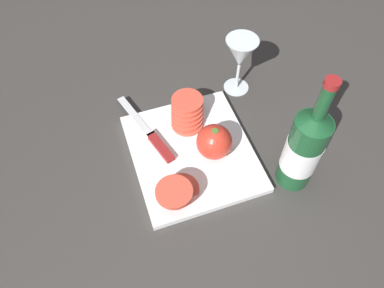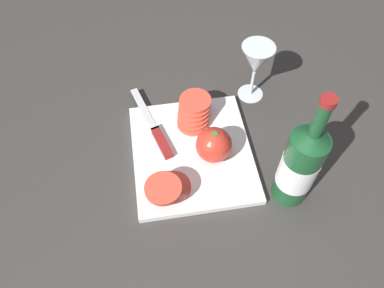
{
  "view_description": "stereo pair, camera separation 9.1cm",
  "coord_description": "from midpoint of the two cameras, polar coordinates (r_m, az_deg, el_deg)",
  "views": [
    {
      "loc": [
        0.51,
        -0.17,
        0.79
      ],
      "look_at": [
        0.02,
        0.01,
        0.05
      ],
      "focal_mm": 35.0,
      "sensor_mm": 36.0,
      "label": 1
    },
    {
      "loc": [
        0.54,
        -0.08,
        0.79
      ],
      "look_at": [
        0.02,
        0.01,
        0.05
      ],
      "focal_mm": 35.0,
      "sensor_mm": 36.0,
      "label": 2
    }
  ],
  "objects": [
    {
      "name": "whole_tomato",
      "position": [
        0.9,
        0.51,
        0.14
      ],
      "size": [
        0.09,
        0.09,
        0.09
      ],
      "color": "red",
      "rests_on": "cutting_board"
    },
    {
      "name": "tomato_slice_stack_near",
      "position": [
        0.85,
        -5.26,
        -7.31
      ],
      "size": [
        0.11,
        0.11,
        0.06
      ],
      "color": "#DB4C38",
      "rests_on": "cutting_board"
    },
    {
      "name": "wine_glass",
      "position": [
        1.01,
        4.81,
        13.19
      ],
      "size": [
        0.09,
        0.09,
        0.17
      ],
      "color": "silver",
      "rests_on": "ground_plane"
    },
    {
      "name": "tomato_slice_stack_far",
      "position": [
        0.97,
        -3.42,
        4.69
      ],
      "size": [
        0.12,
        0.09,
        0.06
      ],
      "color": "#DB4C38",
      "rests_on": "cutting_board"
    },
    {
      "name": "knife",
      "position": [
        0.96,
        -8.33,
        0.31
      ],
      "size": [
        0.25,
        0.09,
        0.01
      ],
      "rotation": [
        0.0,
        0.0,
        3.42
      ],
      "color": "silver",
      "rests_on": "cutting_board"
    },
    {
      "name": "ground_plane",
      "position": [
        0.96,
        -3.39,
        -1.0
      ],
      "size": [
        3.0,
        3.0,
        0.0
      ],
      "primitive_type": "plane",
      "color": "#383533"
    },
    {
      "name": "cutting_board",
      "position": [
        0.94,
        -2.76,
        -1.54
      ],
      "size": [
        0.33,
        0.29,
        0.02
      ],
      "color": "white",
      "rests_on": "ground_plane"
    },
    {
      "name": "wine_bottle",
      "position": [
        0.84,
        13.66,
        -1.08
      ],
      "size": [
        0.08,
        0.08,
        0.33
      ],
      "color": "#194C28",
      "rests_on": "ground_plane"
    }
  ]
}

